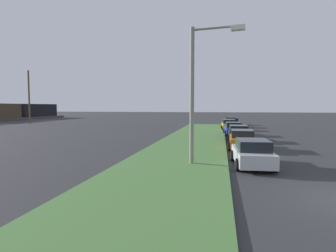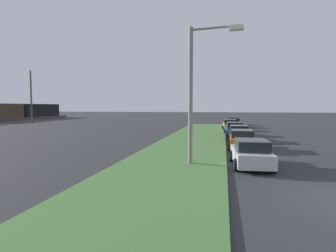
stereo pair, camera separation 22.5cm
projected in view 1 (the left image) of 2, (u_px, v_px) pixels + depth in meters
grass_median at (185, 150)px, 20.61m from camera, size 60.00×6.00×0.12m
parked_car_silver at (252, 153)px, 15.36m from camera, size 4.40×2.21×1.47m
parked_car_orange at (242, 139)px, 21.78m from camera, size 4.33×2.08×1.47m
parked_car_black at (238, 133)px, 26.90m from camera, size 4.32×2.06×1.47m
parked_car_blue at (233, 129)px, 32.13m from camera, size 4.40×2.21×1.47m
parked_car_yellow at (229, 125)px, 38.78m from camera, size 4.38×2.18×1.47m
parked_car_green at (232, 123)px, 44.26m from camera, size 4.30×2.03×1.47m
parked_car_red at (231, 121)px, 49.83m from camera, size 4.39×2.19×1.47m
streetlight at (198, 85)px, 15.27m from camera, size 0.71×2.87×7.50m
distant_utility_pole at (29, 97)px, 53.30m from camera, size 0.30×0.30×10.00m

